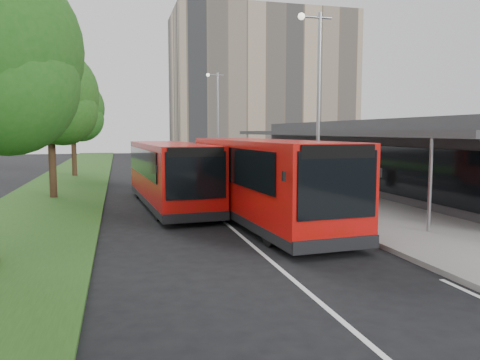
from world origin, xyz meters
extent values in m
plane|color=black|center=(0.00, 0.00, 0.00)|extent=(120.00, 120.00, 0.00)
cube|color=gray|center=(6.00, 20.00, 0.07)|extent=(5.00, 80.00, 0.15)
cube|color=#254D18|center=(-7.00, 20.00, 0.05)|extent=(5.00, 80.00, 0.10)
cube|color=silver|center=(0.00, 15.00, 0.01)|extent=(0.12, 70.00, 0.01)
cube|color=silver|center=(3.30, -8.00, 0.01)|extent=(0.12, 2.00, 0.01)
cube|color=silver|center=(3.30, -2.00, 0.01)|extent=(0.12, 2.00, 0.01)
cube|color=silver|center=(3.30, 4.00, 0.01)|extent=(0.12, 2.00, 0.01)
cube|color=silver|center=(3.30, 10.00, 0.01)|extent=(0.12, 2.00, 0.01)
cube|color=silver|center=(3.30, 16.00, 0.01)|extent=(0.12, 2.00, 0.01)
cube|color=silver|center=(3.30, 22.00, 0.01)|extent=(0.12, 2.00, 0.01)
cube|color=silver|center=(3.30, 28.00, 0.01)|extent=(0.12, 2.00, 0.01)
cube|color=silver|center=(3.30, 34.00, 0.01)|extent=(0.12, 2.00, 0.01)
cube|color=silver|center=(3.30, 40.00, 0.01)|extent=(0.12, 2.00, 0.01)
cube|color=silver|center=(3.30, 46.00, 0.01)|extent=(0.12, 2.00, 0.01)
cube|color=tan|center=(14.00, 42.00, 9.00)|extent=(22.00, 12.00, 18.00)
cube|color=#313133|center=(11.00, 8.00, 2.00)|extent=(5.00, 26.00, 4.00)
cube|color=black|center=(8.48, 8.00, 1.60)|extent=(0.06, 24.00, 2.20)
cube|color=#313133|center=(7.20, 8.00, 3.30)|extent=(2.80, 26.00, 0.25)
cylinder|color=gray|center=(5.90, -3.00, 1.65)|extent=(0.12, 0.12, 3.30)
cylinder|color=gray|center=(5.90, 19.00, 1.65)|extent=(0.12, 0.12, 3.30)
sphere|color=#1D5416|center=(-6.40, -3.40, 4.52)|extent=(3.48, 3.48, 3.48)
cylinder|color=#352315|center=(-7.00, 9.00, 1.85)|extent=(0.36, 0.36, 3.71)
sphere|color=#1D5416|center=(-7.00, 9.00, 5.22)|extent=(4.72, 4.72, 4.72)
sphere|color=#1D5416|center=(-6.40, 8.60, 4.38)|extent=(3.37, 3.37, 3.37)
sphere|color=#1D5416|center=(-7.50, 9.50, 4.63)|extent=(3.71, 3.71, 3.71)
cylinder|color=#352315|center=(-7.00, 21.00, 1.82)|extent=(0.36, 0.36, 3.63)
sphere|color=#1D5416|center=(-7.00, 21.00, 5.12)|extent=(4.62, 4.62, 4.62)
sphere|color=#1D5416|center=(-6.40, 20.60, 4.29)|extent=(3.30, 3.30, 3.30)
sphere|color=#1D5416|center=(-7.50, 21.50, 4.54)|extent=(3.63, 3.63, 3.63)
cylinder|color=gray|center=(4.20, 2.00, 4.15)|extent=(0.16, 0.16, 8.00)
cylinder|color=gray|center=(4.00, 2.00, 7.95)|extent=(1.40, 0.10, 0.10)
sphere|color=silver|center=(3.40, 2.00, 7.95)|extent=(0.28, 0.28, 0.28)
cylinder|color=gray|center=(4.20, 22.00, 4.15)|extent=(0.16, 0.16, 8.00)
cylinder|color=gray|center=(4.00, 22.00, 7.95)|extent=(1.40, 0.10, 0.10)
sphere|color=silver|center=(3.40, 22.00, 7.95)|extent=(0.28, 0.28, 0.28)
cube|color=red|center=(1.35, 0.52, 1.72)|extent=(3.28, 10.91, 2.72)
cube|color=black|center=(1.35, 0.52, 0.39)|extent=(3.30, 10.93, 0.31)
cube|color=black|center=(1.72, -4.87, 2.00)|extent=(2.30, 0.20, 1.79)
cube|color=black|center=(0.99, 5.91, 2.15)|extent=(2.25, 0.20, 1.33)
cube|color=black|center=(0.03, 0.74, 2.20)|extent=(0.67, 9.21, 1.23)
cube|color=black|center=(2.63, 0.92, 2.20)|extent=(0.67, 9.21, 1.23)
cube|color=black|center=(1.72, -4.88, 0.41)|extent=(2.56, 0.25, 0.36)
cube|color=black|center=(1.72, -4.88, 2.87)|extent=(2.15, 0.18, 0.36)
cube|color=black|center=(0.27, -4.74, 2.26)|extent=(0.09, 0.09, 0.26)
cube|color=black|center=(3.13, -4.54, 2.26)|extent=(0.09, 0.09, 0.26)
cylinder|color=black|center=(0.51, -3.03, 0.46)|extent=(0.37, 0.94, 0.92)
cylinder|color=black|center=(2.66, -2.88, 0.46)|extent=(0.37, 0.94, 0.92)
cylinder|color=black|center=(0.05, 3.93, 0.46)|extent=(0.37, 0.94, 0.92)
cylinder|color=black|center=(2.19, 4.07, 0.46)|extent=(0.37, 0.94, 0.92)
cube|color=red|center=(-1.57, 5.14, 1.60)|extent=(3.14, 10.18, 2.53)
cube|color=black|center=(-1.57, 5.14, 0.36)|extent=(3.16, 10.20, 0.29)
cube|color=black|center=(-1.19, 0.12, 1.86)|extent=(2.15, 0.21, 1.67)
cube|color=black|center=(-1.95, 10.16, 2.01)|extent=(2.10, 0.21, 1.24)
cube|color=black|center=(-2.80, 5.33, 2.05)|extent=(0.70, 8.58, 1.15)
cube|color=black|center=(-0.38, 5.52, 2.05)|extent=(0.70, 8.58, 1.15)
cube|color=black|center=(-1.19, 0.11, 0.38)|extent=(2.39, 0.26, 0.33)
cube|color=black|center=(-1.19, 0.11, 2.67)|extent=(2.00, 0.19, 0.33)
cube|color=black|center=(-2.54, 0.23, 2.10)|extent=(0.09, 0.09, 0.24)
cube|color=black|center=(0.12, 0.43, 2.10)|extent=(0.09, 0.09, 0.24)
cylinder|color=black|center=(-2.33, 1.82, 0.43)|extent=(0.35, 0.88, 0.86)
cylinder|color=black|center=(-0.33, 1.98, 0.43)|extent=(0.35, 0.88, 0.86)
cylinder|color=black|center=(-2.82, 8.30, 0.43)|extent=(0.35, 0.88, 0.86)
cylinder|color=black|center=(-0.82, 8.45, 0.43)|extent=(0.35, 0.88, 0.86)
cylinder|color=#342215|center=(4.90, 8.73, 0.65)|extent=(0.62, 0.62, 1.00)
cylinder|color=orange|center=(4.76, 16.62, 0.63)|extent=(0.20, 0.20, 0.95)
imported|color=#5C1C0D|center=(1.65, 39.17, 0.60)|extent=(2.28, 3.78, 1.20)
imported|color=navy|center=(-0.84, 44.38, 0.59)|extent=(2.55, 3.78, 1.18)
camera|label=1|loc=(-3.80, -15.92, 3.38)|focal=35.00mm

